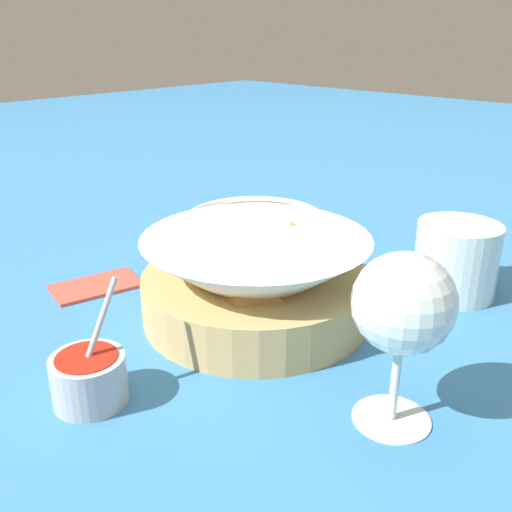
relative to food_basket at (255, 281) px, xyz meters
name	(u,v)px	position (x,y,z in m)	size (l,w,h in m)	color
ground_plane	(257,331)	(-0.02, -0.02, -0.04)	(4.00, 4.00, 0.00)	teal
food_basket	(255,281)	(0.00, 0.00, 0.00)	(0.24, 0.24, 0.10)	tan
sauce_cup	(89,377)	(-0.20, 0.00, -0.02)	(0.07, 0.06, 0.10)	#B7B7BC
wine_glass	(403,309)	(-0.05, -0.20, 0.06)	(0.08, 0.08, 0.14)	silver
beer_mug	(456,261)	(0.20, -0.13, 0.00)	(0.13, 0.09, 0.09)	silver
side_plate	(255,220)	(0.22, 0.21, -0.03)	(0.23, 0.23, 0.01)	white
napkin	(96,284)	(-0.08, 0.19, -0.04)	(0.11, 0.08, 0.01)	#DB4C3D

